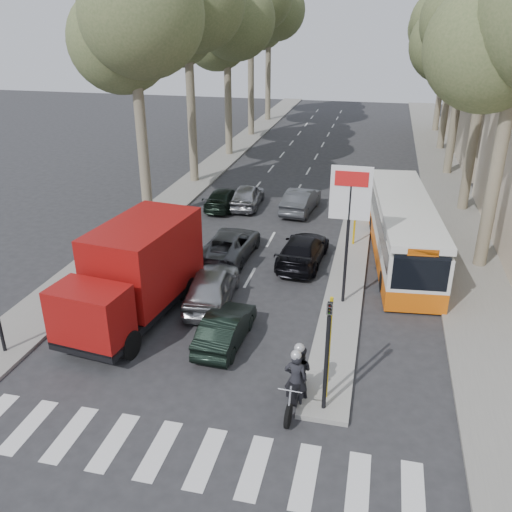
{
  "coord_description": "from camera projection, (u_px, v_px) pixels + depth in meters",
  "views": [
    {
      "loc": [
        4.19,
        -14.06,
        10.53
      ],
      "look_at": [
        -0.35,
        5.33,
        1.6
      ],
      "focal_mm": 38.0,
      "sensor_mm": 36.0,
      "label": 1
    }
  ],
  "objects": [
    {
      "name": "pedestrian_near",
      "position": [
        442.0,
        251.0,
        23.68
      ],
      "size": [
        0.96,
        1.18,
        1.81
      ],
      "primitive_type": "imported",
      "rotation": [
        0.0,
        0.0,
        2.07
      ],
      "color": "#382F47",
      "rests_on": "sidewalk_right"
    },
    {
      "name": "tree_l_e",
      "position": [
        270.0,
        12.0,
        54.14
      ],
      "size": [
        7.4,
        7.2,
        14.49
      ],
      "color": "#6B604C",
      "rests_on": "ground"
    },
    {
      "name": "dark_hatchback",
      "position": [
        225.0,
        328.0,
        18.72
      ],
      "size": [
        1.41,
        3.68,
        1.2
      ],
      "primitive_type": "imported",
      "rotation": [
        0.0,
        0.0,
        3.1
      ],
      "color": "black",
      "rests_on": "ground"
    },
    {
      "name": "tree_r_c",
      "position": [
        470.0,
        28.0,
        35.03
      ],
      "size": [
        7.4,
        7.2,
        13.32
      ],
      "color": "#6B604C",
      "rests_on": "ground"
    },
    {
      "name": "city_bus",
      "position": [
        403.0,
        228.0,
        24.92
      ],
      "size": [
        3.41,
        10.94,
        2.83
      ],
      "rotation": [
        0.0,
        0.0,
        0.1
      ],
      "color": "#DA5A0C",
      "rests_on": "ground"
    },
    {
      "name": "red_truck",
      "position": [
        136.0,
        272.0,
        19.83
      ],
      "size": [
        3.29,
        6.93,
        3.56
      ],
      "rotation": [
        0.0,
        0.0,
        -0.12
      ],
      "color": "black",
      "rests_on": "ground"
    },
    {
      "name": "queue_car_b",
      "position": [
        303.0,
        250.0,
        24.75
      ],
      "size": [
        2.13,
        4.68,
        1.33
      ],
      "primitive_type": "imported",
      "rotation": [
        0.0,
        0.0,
        3.08
      ],
      "color": "black",
      "rests_on": "ground"
    },
    {
      "name": "queue_car_d",
      "position": [
        301.0,
        200.0,
        31.25
      ],
      "size": [
        1.88,
        4.32,
        1.38
      ],
      "primitive_type": "imported",
      "rotation": [
        0.0,
        0.0,
        3.04
      ],
      "color": "#46484D",
      "rests_on": "ground"
    },
    {
      "name": "traffic_island",
      "position": [
        353.0,
        245.0,
        26.74
      ],
      "size": [
        1.5,
        26.0,
        0.16
      ],
      "primitive_type": "cube",
      "color": "gray",
      "rests_on": "ground"
    },
    {
      "name": "tree_r_e",
      "position": [
        452.0,
        15.0,
        48.92
      ],
      "size": [
        7.4,
        7.2,
        14.1
      ],
      "color": "#6B604C",
      "rests_on": "ground"
    },
    {
      "name": "pedestrian_far",
      "position": [
        444.0,
        262.0,
        22.71
      ],
      "size": [
        1.22,
        1.07,
        1.76
      ],
      "primitive_type": "imported",
      "rotation": [
        0.0,
        0.0,
        3.75
      ],
      "color": "#6C5B51",
      "rests_on": "sidewalk_right"
    },
    {
      "name": "tree_r_d",
      "position": [
        461.0,
        6.0,
        41.55
      ],
      "size": [
        7.4,
        7.2,
        14.88
      ],
      "color": "#6B604C",
      "rests_on": "ground"
    },
    {
      "name": "queue_car_c",
      "position": [
        247.0,
        196.0,
        32.06
      ],
      "size": [
        1.76,
        4.04,
        1.35
      ],
      "primitive_type": "imported",
      "rotation": [
        0.0,
        0.0,
        3.18
      ],
      "color": "#95979D",
      "rests_on": "ground"
    },
    {
      "name": "median_left",
      "position": [
        228.0,
        154.0,
        44.19
      ],
      "size": [
        2.4,
        64.0,
        0.12
      ],
      "primitive_type": "cube",
      "color": "gray",
      "rests_on": "ground"
    },
    {
      "name": "sidewalk_right",
      "position": [
        443.0,
        177.0,
        38.08
      ],
      "size": [
        3.2,
        70.0,
        0.12
      ],
      "primitive_type": "cube",
      "color": "gray",
      "rests_on": "ground"
    },
    {
      "name": "tree_l_b",
      "position": [
        189.0,
        4.0,
        32.67
      ],
      "size": [
        7.4,
        7.2,
        14.88
      ],
      "color": "#6B604C",
      "rests_on": "ground"
    },
    {
      "name": "billboard",
      "position": [
        349.0,
        217.0,
        19.93
      ],
      "size": [
        1.5,
        12.1,
        5.6
      ],
      "color": "yellow",
      "rests_on": "ground"
    },
    {
      "name": "queue_car_e",
      "position": [
        224.0,
        198.0,
        31.93
      ],
      "size": [
        1.66,
        4.04,
        1.17
      ],
      "primitive_type": "imported",
      "rotation": [
        0.0,
        0.0,
        3.14
      ],
      "color": "black",
      "rests_on": "ground"
    },
    {
      "name": "queue_car_a",
      "position": [
        230.0,
        244.0,
        25.46
      ],
      "size": [
        2.26,
        4.58,
        1.25
      ],
      "primitive_type": "imported",
      "rotation": [
        0.0,
        0.0,
        3.1
      ],
      "color": "#4A4D51",
      "rests_on": "ground"
    },
    {
      "name": "motorcycle",
      "position": [
        297.0,
        377.0,
        15.69
      ],
      "size": [
        0.85,
        2.33,
        1.98
      ],
      "rotation": [
        0.0,
        0.0,
        -0.05
      ],
      "color": "black",
      "rests_on": "ground"
    },
    {
      "name": "traffic_light_island",
      "position": [
        328.0,
        339.0,
        14.65
      ],
      "size": [
        0.16,
        0.41,
        3.6
      ],
      "color": "black",
      "rests_on": "ground"
    },
    {
      "name": "tree_l_c",
      "position": [
        229.0,
        21.0,
        40.16
      ],
      "size": [
        7.4,
        7.2,
        13.71
      ],
      "color": "#6B604C",
      "rests_on": "ground"
    },
    {
      "name": "ground",
      "position": [
        229.0,
        367.0,
        17.68
      ],
      "size": [
        120.0,
        120.0,
        0.0
      ],
      "primitive_type": "plane",
      "color": "#28282B",
      "rests_on": "ground"
    },
    {
      "name": "tree_l_a",
      "position": [
        135.0,
        17.0,
        25.83
      ],
      "size": [
        7.4,
        7.2,
        14.1
      ],
      "color": "#6B604C",
      "rests_on": "ground"
    },
    {
      "name": "silver_hatchback",
      "position": [
        212.0,
        286.0,
        21.31
      ],
      "size": [
        2.19,
        4.5,
        1.48
      ],
      "primitive_type": "imported",
      "rotation": [
        0.0,
        0.0,
        3.25
      ],
      "color": "#999CA1",
      "rests_on": "ground"
    }
  ]
}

